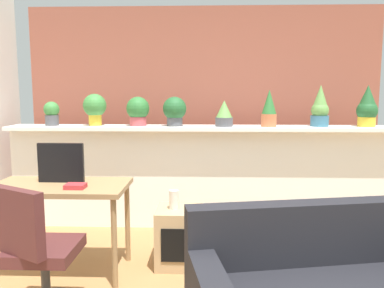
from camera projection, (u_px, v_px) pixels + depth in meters
The scene contains 17 objects.
divider_wall at pixel (202, 178), 4.38m from camera, with size 4.20×0.16×1.09m, color white.
plant_shelf at pixel (202, 128), 4.26m from camera, with size 4.20×0.38×0.04m, color white.
brick_wall_behind at pixel (203, 112), 4.88m from camera, with size 4.20×0.10×2.50m, color #9E5442.
potted_plant_0 at pixel (52, 113), 4.31m from camera, with size 0.17×0.17×0.26m.
potted_plant_1 at pixel (95, 107), 4.31m from camera, with size 0.25×0.25×0.34m.
potted_plant_2 at pixel (138, 110), 4.30m from camera, with size 0.25×0.25×0.31m.
potted_plant_3 at pixel (175, 110), 4.25m from camera, with size 0.25×0.25×0.31m.
potted_plant_4 at pixel (224, 114), 4.21m from camera, with size 0.19×0.19×0.28m.
potted_plant_5 at pixel (269, 109), 4.17m from camera, with size 0.16×0.16×0.39m.
potted_plant_6 at pixel (320, 108), 4.21m from camera, with size 0.19×0.19×0.44m.
potted_plant_7 at pixel (367, 107), 4.18m from camera, with size 0.22×0.22×0.44m.
desk at pixel (60, 194), 3.23m from camera, with size 1.10×0.60×0.75m.
tv_monitor at pixel (61, 163), 3.28m from camera, with size 0.38×0.04×0.33m, color black.
office_chair at pixel (37, 262), 2.61m from camera, with size 0.52×0.52×0.91m.
side_cube_shelf at pixel (180, 237), 3.43m from camera, with size 0.40×0.41×0.50m.
vase_on_shelf at pixel (174, 200), 3.39m from camera, with size 0.08×0.08×0.16m, color silver.
book_on_desk at pixel (75, 186), 3.09m from camera, with size 0.15×0.12×0.04m, color #B22D33.
Camera 1 is at (0.05, -2.29, 1.51)m, focal length 37.10 mm.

